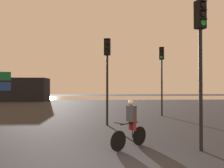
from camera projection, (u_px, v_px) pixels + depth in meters
water_strip at (99, 98)px, 43.57m from camera, size 80.00×16.00×0.01m
distant_building at (7, 90)px, 32.76m from camera, size 11.75×4.00×3.45m
traffic_light_center at (107, 65)px, 11.78m from camera, size 0.37×0.39×4.68m
traffic_light_far_right at (162, 68)px, 15.71m from camera, size 0.39×0.41×4.95m
traffic_light_near_right at (200, 47)px, 7.05m from camera, size 0.38×0.40×4.84m
cyclist at (131, 123)px, 7.35m from camera, size 1.34×1.12×1.62m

